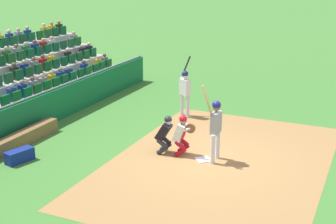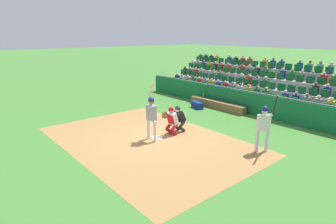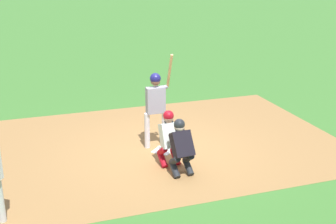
{
  "view_description": "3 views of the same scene",
  "coord_description": "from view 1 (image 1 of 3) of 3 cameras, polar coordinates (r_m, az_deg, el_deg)",
  "views": [
    {
      "loc": [
        12.57,
        4.52,
        5.74
      ],
      "look_at": [
        0.08,
        -1.14,
        1.39
      ],
      "focal_mm": 51.11,
      "sensor_mm": 36.0,
      "label": 1
    },
    {
      "loc": [
        -9.02,
        6.95,
        4.34
      ],
      "look_at": [
        -0.56,
        -0.17,
        1.25
      ],
      "focal_mm": 30.03,
      "sensor_mm": 36.0,
      "label": 2
    },
    {
      "loc": [
        -2.91,
        -9.17,
        4.3
      ],
      "look_at": [
        -0.19,
        -0.94,
        1.34
      ],
      "focal_mm": 46.06,
      "sensor_mm": 36.0,
      "label": 3
    }
  ],
  "objects": [
    {
      "name": "infield_dirt_patch",
      "position": [
        14.39,
        6.14,
        -6.01
      ],
      "size": [
        9.17,
        6.12,
        0.01
      ],
      "primitive_type": "cube",
      "rotation": [
        0.0,
        0.0,
        0.0
      ],
      "color": "#A47745",
      "rests_on": "ground_plane"
    },
    {
      "name": "catcher_crouching",
      "position": [
        14.6,
        1.69,
        -2.51
      ],
      "size": [
        0.49,
        0.74,
        1.3
      ],
      "color": "#B40F1D",
      "rests_on": "ground_plane"
    },
    {
      "name": "ground_plane",
      "position": [
        14.54,
        4.26,
        -5.72
      ],
      "size": [
        160.0,
        160.0,
        0.0
      ],
      "primitive_type": "plane",
      "color": "#417D31"
    },
    {
      "name": "home_plate_marker",
      "position": [
        14.53,
        4.26,
        -5.66
      ],
      "size": [
        0.62,
        0.62,
        0.02
      ],
      "primitive_type": "cube",
      "rotation": [
        0.0,
        0.0,
        0.79
      ],
      "color": "white",
      "rests_on": "infield_dirt_patch"
    },
    {
      "name": "batter_at_plate",
      "position": [
        14.07,
        5.7,
        -1.38
      ],
      "size": [
        0.62,
        0.49,
        2.38
      ],
      "color": "silver",
      "rests_on": "ground_plane"
    },
    {
      "name": "equipment_duffel_bag",
      "position": [
        14.97,
        -17.29,
        -5.01
      ],
      "size": [
        0.91,
        0.57,
        0.38
      ],
      "primitive_type": "cube",
      "rotation": [
        0.0,
        0.0,
        -0.26
      ],
      "color": "navy",
      "rests_on": "ground_plane"
    },
    {
      "name": "dugout_wall",
      "position": [
        17.41,
        -15.77,
        -0.23
      ],
      "size": [
        16.34,
        0.24,
        1.28
      ],
      "color": "#126336",
      "rests_on": "ground_plane"
    },
    {
      "name": "dugout_bench",
      "position": [
        16.03,
        -17.86,
        -3.44
      ],
      "size": [
        3.97,
        0.4,
        0.44
      ],
      "primitive_type": "cube",
      "color": "brown",
      "rests_on": "ground_plane"
    },
    {
      "name": "home_plate_umpire",
      "position": [
        14.74,
        -0.36,
        -2.46
      ],
      "size": [
        0.49,
        0.53,
        1.26
      ],
      "color": "#24262B",
      "rests_on": "ground_plane"
    },
    {
      "name": "on_deck_batter",
      "position": [
        18.21,
        2.03,
        2.88
      ],
      "size": [
        0.71,
        0.52,
        2.28
      ],
      "color": "silver",
      "rests_on": "ground_plane"
    }
  ]
}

